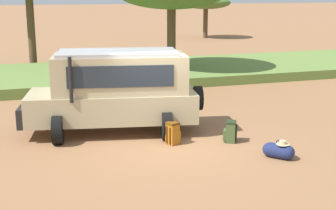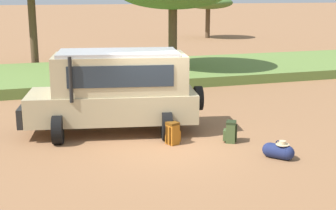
{
  "view_description": "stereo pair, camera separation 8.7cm",
  "coord_description": "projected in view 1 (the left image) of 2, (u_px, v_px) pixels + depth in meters",
  "views": [
    {
      "loc": [
        -3.8,
        -11.64,
        4.08
      ],
      "look_at": [
        0.23,
        0.52,
        1.0
      ],
      "focal_mm": 50.0,
      "sensor_mm": 36.0,
      "label": 1
    },
    {
      "loc": [
        -3.72,
        -11.67,
        4.08
      ],
      "look_at": [
        0.23,
        0.52,
        1.0
      ],
      "focal_mm": 50.0,
      "sensor_mm": 36.0,
      "label": 2
    }
  ],
  "objects": [
    {
      "name": "ground_plane",
      "position": [
        166.0,
        145.0,
        12.86
      ],
      "size": [
        320.0,
        320.0,
        0.0
      ],
      "primitive_type": "plane",
      "color": "#936642"
    },
    {
      "name": "grass_bank",
      "position": [
        98.0,
        75.0,
        22.62
      ],
      "size": [
        120.0,
        7.0,
        0.44
      ],
      "color": "olive",
      "rests_on": "ground_plane"
    },
    {
      "name": "safari_vehicle",
      "position": [
        116.0,
        90.0,
        13.81
      ],
      "size": [
        5.48,
        3.33,
        2.44
      ],
      "color": "tan",
      "rests_on": "ground_plane"
    },
    {
      "name": "backpack_beside_front_wheel",
      "position": [
        230.0,
        132.0,
        13.09
      ],
      "size": [
        0.45,
        0.45,
        0.6
      ],
      "color": "#42562D",
      "rests_on": "ground_plane"
    },
    {
      "name": "backpack_cluster_center",
      "position": [
        173.0,
        133.0,
        12.89
      ],
      "size": [
        0.44,
        0.39,
        0.63
      ],
      "color": "#B26619",
      "rests_on": "ground_plane"
    },
    {
      "name": "duffel_bag_low_black_case",
      "position": [
        279.0,
        151.0,
        11.82
      ],
      "size": [
        0.66,
        0.72,
        0.48
      ],
      "color": "navy",
      "rests_on": "ground_plane"
    },
    {
      "name": "acacia_tree_right_mid",
      "position": [
        206.0,
        3.0,
        42.65
      ],
      "size": [
        4.51,
        4.54,
        3.77
      ],
      "color": "brown",
      "rests_on": "ground_plane"
    }
  ]
}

